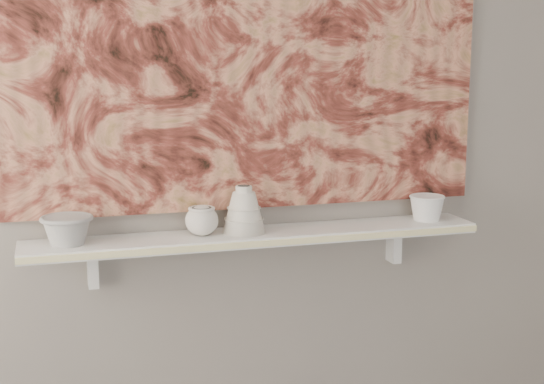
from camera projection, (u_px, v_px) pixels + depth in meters
name	position (u px, v px, depth m)	size (l,w,h in m)	color
wall_back	(249.00, 92.00, 2.32)	(3.60, 3.60, 0.00)	gray
shelf	(257.00, 236.00, 2.31)	(1.40, 0.18, 0.03)	silver
shelf_stripe	(266.00, 243.00, 2.22)	(1.40, 0.01, 0.02)	beige
bracket_left	(93.00, 267.00, 2.24)	(0.03, 0.06, 0.12)	silver
bracket_right	(394.00, 244.00, 2.52)	(0.03, 0.06, 0.12)	silver
painting	(250.00, 28.00, 2.27)	(1.50, 0.03, 1.10)	maroon
house_motif	(385.00, 127.00, 2.44)	(0.09, 0.00, 0.08)	black
bowl_grey	(67.00, 230.00, 2.14)	(0.15, 0.15, 0.09)	#A1A19E
cup_cream	(202.00, 221.00, 2.25)	(0.10, 0.10, 0.09)	silver
bell_vessel	(244.00, 209.00, 2.28)	(0.13, 0.13, 0.14)	beige
bowl_white	(427.00, 208.00, 2.46)	(0.12, 0.12, 0.08)	white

